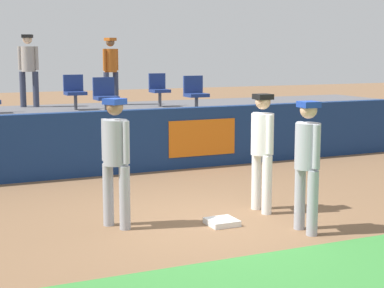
{
  "coord_description": "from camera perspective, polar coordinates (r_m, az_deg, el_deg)",
  "views": [
    {
      "loc": [
        -3.72,
        -7.5,
        2.38
      ],
      "look_at": [
        0.11,
        0.91,
        1.0
      ],
      "focal_mm": 57.9,
      "sensor_mm": 36.0,
      "label": 1
    }
  ],
  "objects": [
    {
      "name": "ground_plane",
      "position": [
        8.7,
        1.85,
        -7.38
      ],
      "size": [
        60.0,
        60.0,
        0.0
      ],
      "primitive_type": "plane",
      "color": "brown"
    },
    {
      "name": "first_base",
      "position": [
        8.66,
        2.77,
        -7.19
      ],
      "size": [
        0.4,
        0.4,
        0.08
      ],
      "primitive_type": "cube",
      "color": "white",
      "rests_on": "ground_plane"
    },
    {
      "name": "player_fielder_home",
      "position": [
        9.23,
        6.48,
        -0.02
      ],
      "size": [
        0.34,
        0.55,
        1.77
      ],
      "rotation": [
        0.0,
        0.0,
        -1.59
      ],
      "color": "white",
      "rests_on": "ground_plane"
    },
    {
      "name": "player_runner_visitor",
      "position": [
        8.24,
        10.57,
        -1.21
      ],
      "size": [
        0.35,
        0.49,
        1.75
      ],
      "rotation": [
        0.0,
        0.0,
        -1.62
      ],
      "color": "#9EA3AD",
      "rests_on": "ground_plane"
    },
    {
      "name": "player_coach_visitor",
      "position": [
        8.39,
        -7.05,
        -0.88
      ],
      "size": [
        0.45,
        0.45,
        1.77
      ],
      "rotation": [
        0.0,
        0.0,
        -1.09
      ],
      "color": "#9EA3AD",
      "rests_on": "ground_plane"
    },
    {
      "name": "field_wall",
      "position": [
        12.25,
        -6.5,
        0.2
      ],
      "size": [
        18.0,
        0.26,
        1.25
      ],
      "color": "navy",
      "rests_on": "ground_plane"
    },
    {
      "name": "bleacher_platform",
      "position": [
        14.71,
        -9.63,
        1.02
      ],
      "size": [
        18.0,
        4.8,
        0.99
      ],
      "primitive_type": "cube",
      "color": "#59595E",
      "rests_on": "ground_plane"
    },
    {
      "name": "seat_back_right",
      "position": [
        15.89,
        -3.08,
        5.18
      ],
      "size": [
        0.44,
        0.44,
        0.84
      ],
      "color": "#4C4C51",
      "rests_on": "bleacher_platform"
    },
    {
      "name": "seat_back_center",
      "position": [
        15.24,
        -10.76,
        4.9
      ],
      "size": [
        0.48,
        0.44,
        0.84
      ],
      "color": "#4C4C51",
      "rests_on": "bleacher_platform"
    },
    {
      "name": "seat_front_center",
      "position": [
        13.56,
        -7.99,
        4.54
      ],
      "size": [
        0.47,
        0.44,
        0.84
      ],
      "color": "#4C4C51",
      "rests_on": "bleacher_platform"
    },
    {
      "name": "seat_front_right",
      "position": [
        14.32,
        0.29,
        4.83
      ],
      "size": [
        0.48,
        0.44,
        0.84
      ],
      "color": "#4C4C51",
      "rests_on": "bleacher_platform"
    },
    {
      "name": "spectator_hooded",
      "position": [
        16.45,
        -7.5,
        7.12
      ],
      "size": [
        0.46,
        0.43,
        1.75
      ],
      "rotation": [
        0.0,
        0.0,
        3.52
      ],
      "color": "#33384C",
      "rests_on": "bleacher_platform"
    },
    {
      "name": "spectator_capped",
      "position": [
        16.21,
        -14.84,
        7.03
      ],
      "size": [
        0.48,
        0.45,
        1.81
      ],
      "rotation": [
        0.0,
        0.0,
        2.76
      ],
      "color": "#33384C",
      "rests_on": "bleacher_platform"
    }
  ]
}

